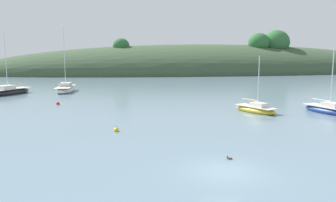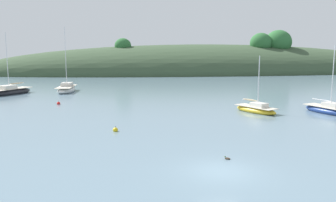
{
  "view_description": "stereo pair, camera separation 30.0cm",
  "coord_description": "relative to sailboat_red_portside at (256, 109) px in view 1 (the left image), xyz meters",
  "views": [
    {
      "loc": [
        -6.16,
        -17.84,
        6.73
      ],
      "look_at": [
        0.0,
        20.0,
        1.2
      ],
      "focal_mm": 36.39,
      "sensor_mm": 36.0,
      "label": 1
    },
    {
      "loc": [
        -5.86,
        -17.89,
        6.73
      ],
      "look_at": [
        0.0,
        20.0,
        1.2
      ],
      "focal_mm": 36.39,
      "sensor_mm": 36.0,
      "label": 2
    }
  ],
  "objects": [
    {
      "name": "ground_plane",
      "position": [
        -9.71,
        -17.89,
        -0.35
      ],
      "size": [
        400.0,
        400.0,
        0.0
      ],
      "primitive_type": "plane",
      "color": "slate"
    },
    {
      "name": "far_shoreline_hill",
      "position": [
        15.41,
        72.93,
        -0.26
      ],
      "size": [
        150.0,
        36.0,
        22.93
      ],
      "color": "#384C33",
      "rests_on": "ground"
    },
    {
      "name": "sailboat_red_portside",
      "position": [
        0.0,
        0.0,
        0.0
      ],
      "size": [
        4.0,
        5.71,
        6.53
      ],
      "color": "gold",
      "rests_on": "ground"
    },
    {
      "name": "sailboat_orange_cutter",
      "position": [
        -32.28,
        21.86,
        0.1
      ],
      "size": [
        6.19,
        7.63,
        10.03
      ],
      "color": "#232328",
      "rests_on": "ground"
    },
    {
      "name": "sailboat_cream_ketch",
      "position": [
        -23.88,
        23.98,
        0.11
      ],
      "size": [
        3.16,
        7.86,
        11.18
      ],
      "color": "white",
      "rests_on": "ground"
    },
    {
      "name": "sailboat_white_near",
      "position": [
        7.74,
        -1.75,
        0.02
      ],
      "size": [
        3.62,
        6.34,
        7.67
      ],
      "color": "navy",
      "rests_on": "ground"
    },
    {
      "name": "mooring_buoy_outer",
      "position": [
        -15.67,
        -6.97,
        -0.23
      ],
      "size": [
        0.44,
        0.44,
        0.54
      ],
      "color": "yellow",
      "rests_on": "ground"
    },
    {
      "name": "mooring_buoy_inner",
      "position": [
        -22.95,
        9.49,
        -0.23
      ],
      "size": [
        0.44,
        0.44,
        0.54
      ],
      "color": "red",
      "rests_on": "ground"
    },
    {
      "name": "duck_trailing",
      "position": [
        -8.68,
        -15.82,
        -0.3
      ],
      "size": [
        0.41,
        0.31,
        0.24
      ],
      "color": "#473828",
      "rests_on": "ground"
    }
  ]
}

